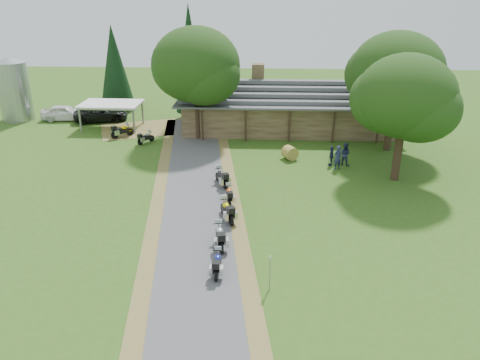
{
  "coord_description": "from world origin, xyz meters",
  "views": [
    {
      "loc": [
        3.59,
        -21.87,
        13.5
      ],
      "look_at": [
        2.15,
        6.36,
        1.6
      ],
      "focal_mm": 35.0,
      "sensor_mm": 36.0,
      "label": 1
    }
  ],
  "objects_px": {
    "carport": "(112,115)",
    "motorcycle_row_a": "(217,262)",
    "lodge": "(288,104)",
    "car_white_sedan": "(65,111)",
    "motorcycle_carport_a": "(122,130)",
    "silo": "(14,89)",
    "car_dark_suv": "(101,110)",
    "motorcycle_row_c": "(227,210)",
    "motorcycle_carport_b": "(146,137)",
    "motorcycle_row_b": "(220,235)",
    "motorcycle_row_e": "(222,177)",
    "motorcycle_row_d": "(229,194)",
    "hay_bale": "(290,153)"
  },
  "relations": [
    {
      "from": "carport",
      "to": "motorcycle_row_e",
      "type": "distance_m",
      "value": 18.65
    },
    {
      "from": "silo",
      "to": "car_white_sedan",
      "type": "relative_size",
      "value": 1.07
    },
    {
      "from": "car_dark_suv",
      "to": "motorcycle_row_b",
      "type": "xyz_separation_m",
      "value": [
        14.92,
        -24.98,
        -0.47
      ]
    },
    {
      "from": "motorcycle_row_c",
      "to": "motorcycle_carport_a",
      "type": "xyz_separation_m",
      "value": [
        -11.24,
        16.36,
        -0.01
      ]
    },
    {
      "from": "hay_bale",
      "to": "motorcycle_row_e",
      "type": "bearing_deg",
      "value": -132.13
    },
    {
      "from": "motorcycle_row_b",
      "to": "hay_bale",
      "type": "distance_m",
      "value": 14.94
    },
    {
      "from": "motorcycle_row_d",
      "to": "hay_bale",
      "type": "xyz_separation_m",
      "value": [
        4.43,
        8.63,
        -0.06
      ]
    },
    {
      "from": "silo",
      "to": "lodge",
      "type": "bearing_deg",
      "value": -3.37
    },
    {
      "from": "motorcycle_row_a",
      "to": "carport",
      "type": "bearing_deg",
      "value": 27.0
    },
    {
      "from": "motorcycle_carport_b",
      "to": "hay_bale",
      "type": "relative_size",
      "value": 1.52
    },
    {
      "from": "motorcycle_row_e",
      "to": "motorcycle_carport_b",
      "type": "xyz_separation_m",
      "value": [
        -7.76,
        9.32,
        -0.1
      ]
    },
    {
      "from": "lodge",
      "to": "motorcycle_row_a",
      "type": "bearing_deg",
      "value": -99.95
    },
    {
      "from": "carport",
      "to": "motorcycle_row_a",
      "type": "xyz_separation_m",
      "value": [
        13.01,
        -25.14,
        -0.67
      ]
    },
    {
      "from": "motorcycle_row_c",
      "to": "motorcycle_row_d",
      "type": "relative_size",
      "value": 1.14
    },
    {
      "from": "car_dark_suv",
      "to": "motorcycle_row_a",
      "type": "bearing_deg",
      "value": -169.47
    },
    {
      "from": "lodge",
      "to": "motorcycle_row_e",
      "type": "bearing_deg",
      "value": -109.67
    },
    {
      "from": "lodge",
      "to": "motorcycle_carport_a",
      "type": "xyz_separation_m",
      "value": [
        -15.76,
        -3.84,
        -1.76
      ]
    },
    {
      "from": "motorcycle_row_b",
      "to": "motorcycle_carport_a",
      "type": "xyz_separation_m",
      "value": [
        -11.1,
        19.54,
        0.0
      ]
    },
    {
      "from": "motorcycle_carport_a",
      "to": "motorcycle_carport_b",
      "type": "distance_m",
      "value": 3.18
    },
    {
      "from": "lodge",
      "to": "hay_bale",
      "type": "bearing_deg",
      "value": -90.82
    },
    {
      "from": "motorcycle_row_b",
      "to": "motorcycle_row_e",
      "type": "relative_size",
      "value": 1.01
    },
    {
      "from": "silo",
      "to": "motorcycle_row_b",
      "type": "bearing_deg",
      "value": -46.31
    },
    {
      "from": "car_dark_suv",
      "to": "lodge",
      "type": "bearing_deg",
      "value": -112.73
    },
    {
      "from": "carport",
      "to": "motorcycle_carport_b",
      "type": "relative_size",
      "value": 3.49
    },
    {
      "from": "car_white_sedan",
      "to": "motorcycle_row_c",
      "type": "relative_size",
      "value": 3.03
    },
    {
      "from": "lodge",
      "to": "motorcycle_row_b",
      "type": "height_order",
      "value": "lodge"
    },
    {
      "from": "motorcycle_row_c",
      "to": "silo",
      "type": "bearing_deg",
      "value": 25.87
    },
    {
      "from": "carport",
      "to": "motorcycle_row_a",
      "type": "distance_m",
      "value": 28.32
    },
    {
      "from": "carport",
      "to": "motorcycle_row_e",
      "type": "relative_size",
      "value": 2.97
    },
    {
      "from": "lodge",
      "to": "car_dark_suv",
      "type": "relative_size",
      "value": 3.55
    },
    {
      "from": "silo",
      "to": "motorcycle_row_d",
      "type": "distance_m",
      "value": 31.05
    },
    {
      "from": "car_white_sedan",
      "to": "car_dark_suv",
      "type": "distance_m",
      "value": 3.95
    },
    {
      "from": "car_white_sedan",
      "to": "car_dark_suv",
      "type": "xyz_separation_m",
      "value": [
        3.95,
        -0.14,
        0.13
      ]
    },
    {
      "from": "lodge",
      "to": "silo",
      "type": "height_order",
      "value": "silo"
    },
    {
      "from": "motorcycle_carport_a",
      "to": "motorcycle_row_b",
      "type": "bearing_deg",
      "value": -102.6
    },
    {
      "from": "car_dark_suv",
      "to": "motorcycle_row_d",
      "type": "distance_m",
      "value": 24.52
    },
    {
      "from": "silo",
      "to": "car_white_sedan",
      "type": "bearing_deg",
      "value": 0.59
    },
    {
      "from": "motorcycle_carport_b",
      "to": "motorcycle_row_b",
      "type": "bearing_deg",
      "value": -118.57
    },
    {
      "from": "carport",
      "to": "motorcycle_row_c",
      "type": "bearing_deg",
      "value": -55.33
    },
    {
      "from": "motorcycle_carport_a",
      "to": "hay_bale",
      "type": "xyz_separation_m",
      "value": [
        15.63,
        -5.3,
        -0.13
      ]
    },
    {
      "from": "motorcycle_carport_b",
      "to": "carport",
      "type": "bearing_deg",
      "value": 79.73
    },
    {
      "from": "motorcycle_carport_b",
      "to": "hay_bale",
      "type": "distance_m",
      "value": 13.44
    },
    {
      "from": "lodge",
      "to": "car_white_sedan",
      "type": "distance_m",
      "value": 23.63
    },
    {
      "from": "motorcycle_row_e",
      "to": "motorcycle_carport_a",
      "type": "relative_size",
      "value": 0.99
    },
    {
      "from": "motorcycle_row_d",
      "to": "motorcycle_row_e",
      "type": "xyz_separation_m",
      "value": [
        -0.75,
        2.89,
        0.07
      ]
    },
    {
      "from": "silo",
      "to": "carport",
      "type": "relative_size",
      "value": 1.12
    },
    {
      "from": "motorcycle_carport_a",
      "to": "motorcycle_row_c",
      "type": "bearing_deg",
      "value": -97.71
    },
    {
      "from": "motorcycle_carport_a",
      "to": "motorcycle_carport_b",
      "type": "relative_size",
      "value": 1.19
    },
    {
      "from": "lodge",
      "to": "motorcycle_row_a",
      "type": "distance_m",
      "value": 26.43
    },
    {
      "from": "car_white_sedan",
      "to": "motorcycle_row_b",
      "type": "relative_size",
      "value": 3.07
    }
  ]
}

